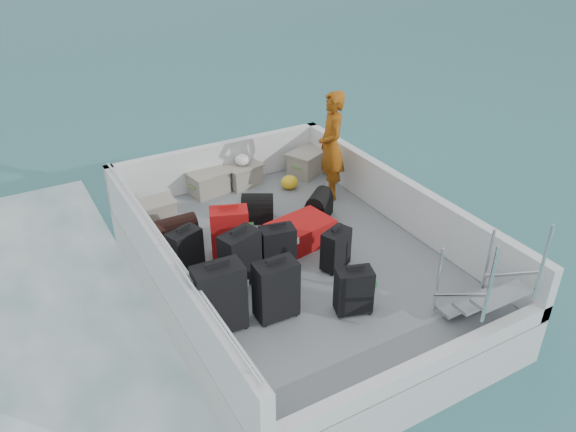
% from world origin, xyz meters
% --- Properties ---
extents(ground, '(160.00, 160.00, 0.00)m').
position_xyz_m(ground, '(0.00, 0.00, 0.00)').
color(ground, '#175251').
rests_on(ground, ground).
extents(ferry_hull, '(3.60, 5.00, 0.60)m').
position_xyz_m(ferry_hull, '(0.00, 0.00, 0.30)').
color(ferry_hull, silver).
rests_on(ferry_hull, ground).
extents(deck, '(3.30, 4.70, 0.02)m').
position_xyz_m(deck, '(0.00, 0.00, 0.61)').
color(deck, gray).
rests_on(deck, ferry_hull).
extents(deck_fittings, '(3.60, 5.00, 0.90)m').
position_xyz_m(deck_fittings, '(0.35, -0.32, 0.99)').
color(deck_fittings, silver).
rests_on(deck_fittings, deck).
extents(suitcase_0, '(0.55, 0.33, 0.81)m').
position_xyz_m(suitcase_0, '(-1.42, -0.83, 1.02)').
color(suitcase_0, black).
rests_on(suitcase_0, deck).
extents(suitcase_1, '(0.53, 0.40, 0.70)m').
position_xyz_m(suitcase_1, '(-0.88, -0.18, 0.97)').
color(suitcase_1, black).
rests_on(suitcase_1, deck).
extents(suitcase_2, '(0.46, 0.36, 0.58)m').
position_xyz_m(suitcase_2, '(-1.37, 0.37, 0.91)').
color(suitcase_2, black).
rests_on(suitcase_2, deck).
extents(suitcase_3, '(0.48, 0.29, 0.71)m').
position_xyz_m(suitcase_3, '(-0.81, -0.94, 0.98)').
color(suitcase_3, black).
rests_on(suitcase_3, deck).
extents(suitcase_4, '(0.46, 0.33, 0.62)m').
position_xyz_m(suitcase_4, '(-0.37, -0.17, 0.93)').
color(suitcase_4, black).
rests_on(suitcase_4, deck).
extents(suitcase_5, '(0.56, 0.45, 0.67)m').
position_xyz_m(suitcase_5, '(-0.73, 0.45, 0.95)').
color(suitcase_5, '#B60E13').
rests_on(suitcase_5, deck).
extents(suitcase_6, '(0.46, 0.35, 0.56)m').
position_xyz_m(suitcase_6, '(-0.02, -1.29, 0.90)').
color(suitcase_6, black).
rests_on(suitcase_6, deck).
extents(suitcase_7, '(0.43, 0.34, 0.54)m').
position_xyz_m(suitcase_7, '(0.29, -0.48, 0.89)').
color(suitcase_7, black).
rests_on(suitcase_7, deck).
extents(suitcase_8, '(0.92, 0.69, 0.33)m').
position_xyz_m(suitcase_8, '(0.19, 0.23, 0.79)').
color(suitcase_8, '#B60E13').
rests_on(suitcase_8, deck).
extents(duffel_0, '(0.59, 0.31, 0.32)m').
position_xyz_m(duffel_0, '(-1.28, 1.03, 0.78)').
color(duffel_0, black).
rests_on(duffel_0, deck).
extents(duffel_1, '(0.54, 0.48, 0.32)m').
position_xyz_m(duffel_1, '(-0.02, 1.07, 0.78)').
color(duffel_1, black).
rests_on(duffel_1, deck).
extents(duffel_2, '(0.54, 0.52, 0.32)m').
position_xyz_m(duffel_2, '(0.79, 0.70, 0.78)').
color(duffel_2, black).
rests_on(duffel_2, deck).
extents(crate_0, '(0.55, 0.40, 0.32)m').
position_xyz_m(crate_0, '(-1.33, 1.73, 0.78)').
color(crate_0, gray).
rests_on(crate_0, deck).
extents(crate_1, '(0.62, 0.47, 0.34)m').
position_xyz_m(crate_1, '(-0.30, 2.20, 0.79)').
color(crate_1, gray).
rests_on(crate_1, deck).
extents(crate_2, '(0.60, 0.47, 0.33)m').
position_xyz_m(crate_2, '(0.29, 2.20, 0.78)').
color(crate_2, gray).
rests_on(crate_2, deck).
extents(crate_3, '(0.74, 0.65, 0.38)m').
position_xyz_m(crate_3, '(1.43, 2.06, 0.81)').
color(crate_3, gray).
rests_on(crate_3, deck).
extents(yellow_bag, '(0.28, 0.26, 0.22)m').
position_xyz_m(yellow_bag, '(0.88, 1.72, 0.73)').
color(yellow_bag, yellow).
rests_on(yellow_bag, deck).
extents(white_bag, '(0.24, 0.24, 0.18)m').
position_xyz_m(white_bag, '(0.29, 2.20, 1.04)').
color(white_bag, white).
rests_on(white_bag, crate_2).
extents(passenger, '(0.58, 0.72, 1.68)m').
position_xyz_m(passenger, '(1.30, 1.19, 1.46)').
color(passenger, '#CA6613').
rests_on(passenger, deck).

